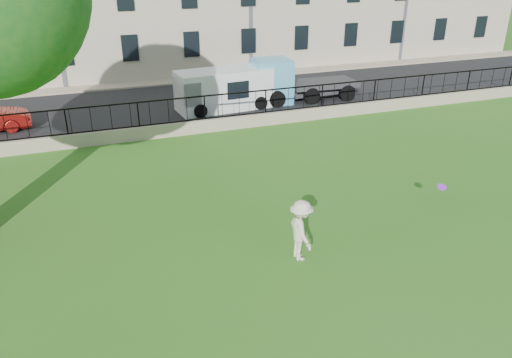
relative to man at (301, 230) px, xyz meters
name	(u,v)px	position (x,y,z in m)	size (l,w,h in m)	color
ground	(323,274)	(0.25, -0.93, -0.88)	(120.00, 120.00, 0.00)	#2C6919
retaining_wall	(205,125)	(0.25, 11.07, -0.58)	(50.00, 0.40, 0.60)	gray
iron_railing	(205,108)	(0.25, 11.07, 0.28)	(50.00, 0.05, 1.13)	black
street	(184,105)	(0.25, 15.77, -0.87)	(60.00, 9.00, 0.01)	black
sidewalk	(166,82)	(0.25, 20.97, -0.82)	(60.00, 1.40, 0.12)	gray
man	(301,230)	(0.00, 0.00, 0.00)	(1.13, 0.65, 1.75)	beige
frisbee	(442,187)	(4.25, -0.29, 0.72)	(0.27, 0.27, 0.03)	#A228E7
white_van	(224,90)	(2.14, 14.30, 0.16)	(4.95, 1.93, 2.08)	silver
blue_truck	(302,79)	(6.75, 14.47, 0.31)	(5.65, 2.00, 2.37)	#61B5E5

